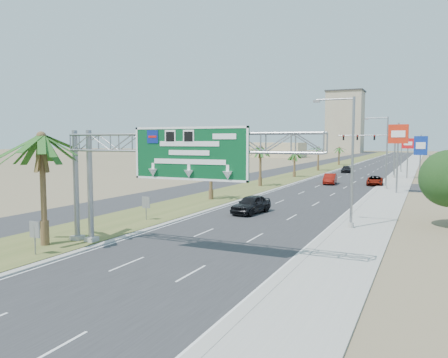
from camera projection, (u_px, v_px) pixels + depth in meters
ground at (55, 317)px, 16.62m from camera, size 600.00×600.00×0.00m
road at (375, 166)px, 115.87m from camera, size 12.00×300.00×0.02m
sidewalk_right at (410, 167)px, 112.27m from camera, size 4.00×300.00×0.10m
median_grass at (337, 165)px, 120.09m from camera, size 7.00×300.00×0.12m
opposing_road at (312, 165)px, 123.05m from camera, size 8.00×300.00×0.02m
sign_gantry at (170, 152)px, 25.50m from camera, size 16.75×1.24×7.50m
palm_near at (41, 137)px, 27.12m from camera, size 5.70×5.70×8.35m
palm_row_b at (211, 157)px, 49.08m from camera, size 3.99×3.99×5.95m
palm_row_c at (260, 148)px, 63.44m from camera, size 3.99×3.99×6.75m
palm_row_d at (295, 153)px, 79.79m from camera, size 3.99×3.99×5.45m
palm_row_e at (318, 148)px, 96.88m from camera, size 3.99×3.99×6.15m
palm_row_f at (339, 148)px, 119.47m from camera, size 3.99×3.99×5.75m
streetlight_near at (350, 168)px, 32.98m from camera, size 3.27×0.44×10.00m
streetlight_mid at (385, 156)px, 60.04m from camera, size 3.27×0.44×10.00m
streetlight_far at (400, 150)px, 92.53m from camera, size 3.27×0.44×10.00m
signal_mast at (383, 151)px, 78.95m from camera, size 10.28×0.71×8.00m
median_signback_a at (35, 232)px, 25.20m from camera, size 0.75×0.08×2.08m
median_signback_b at (146, 204)px, 36.32m from camera, size 0.75×0.08×2.08m
tower_distant at (345, 122)px, 254.17m from camera, size 20.00×16.00×35.00m
building_distant_left at (274, 150)px, 179.72m from camera, size 24.00×14.00×6.00m
car_left_lane at (251, 204)px, 40.27m from camera, size 2.67×5.21×1.70m
car_mid_lane at (330, 179)px, 67.54m from camera, size 2.24×5.12×1.64m
car_right_lane at (375, 181)px, 65.90m from camera, size 2.65×5.11×1.38m
car_far at (346, 169)px, 91.89m from camera, size 2.50×5.01×1.40m
pole_sign_red_near at (398, 138)px, 54.96m from camera, size 2.42×0.62×8.98m
pole_sign_blue at (421, 148)px, 68.87m from camera, size 2.02×0.47×7.66m
pole_sign_red_far at (408, 146)px, 76.99m from camera, size 2.12×1.19×7.36m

